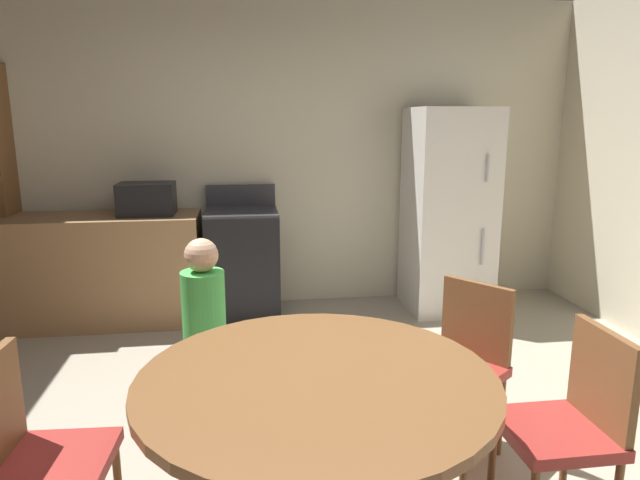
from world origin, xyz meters
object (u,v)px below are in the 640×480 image
at_px(person_child, 205,336).
at_px(dining_table, 317,413).
at_px(refrigerator, 448,211).
at_px(oven_range, 243,263).
at_px(microwave, 147,199).
at_px(chair_west, 32,453).
at_px(chair_northeast, 463,358).
at_px(chair_east, 572,419).

bearing_deg(person_child, dining_table, 0.00).
height_order(refrigerator, person_child, refrigerator).
distance_m(oven_range, microwave, 0.94).
distance_m(microwave, chair_west, 2.79).
xyz_separation_m(refrigerator, person_child, (-1.98, -1.85, -0.30)).
bearing_deg(chair_northeast, chair_west, -20.11).
bearing_deg(chair_east, dining_table, 0.00).
xyz_separation_m(dining_table, chair_east, (1.02, 0.00, -0.11)).
bearing_deg(oven_range, chair_west, -105.51).
bearing_deg(refrigerator, microwave, 178.87).
bearing_deg(dining_table, person_child, 117.11).
bearing_deg(chair_east, person_child, -31.23).
relative_size(chair_east, person_child, 0.80).
relative_size(refrigerator, chair_west, 2.02).
height_order(refrigerator, chair_northeast, refrigerator).
xyz_separation_m(chair_northeast, person_child, (-1.28, 0.28, 0.08)).
bearing_deg(chair_west, chair_east, 1.67).
bearing_deg(dining_table, microwave, 109.96).
distance_m(oven_range, chair_northeast, 2.44).
distance_m(chair_west, chair_northeast, 1.92).
distance_m(dining_table, chair_west, 1.03).
xyz_separation_m(dining_table, person_child, (-0.46, 0.90, -0.03)).
relative_size(oven_range, chair_northeast, 1.26).
xyz_separation_m(microwave, dining_table, (1.02, -2.80, -0.42)).
distance_m(dining_table, chair_east, 1.03).
bearing_deg(dining_table, chair_west, 176.76).
relative_size(dining_table, chair_northeast, 1.51).
xyz_separation_m(refrigerator, chair_northeast, (-0.70, -2.13, -0.38)).
distance_m(microwave, person_child, 2.03).
relative_size(oven_range, refrigerator, 0.62).
relative_size(refrigerator, microwave, 4.00).
bearing_deg(oven_range, microwave, -179.73).
distance_m(chair_east, chair_northeast, 0.65).
bearing_deg(chair_northeast, chair_east, 71.56).
bearing_deg(microwave, refrigerator, -1.13).
relative_size(microwave, chair_west, 0.51).
height_order(dining_table, chair_northeast, chair_northeast).
relative_size(chair_west, chair_east, 1.00).
xyz_separation_m(dining_table, chair_west, (-1.02, 0.06, -0.11)).
bearing_deg(chair_west, refrigerator, 49.82).
bearing_deg(microwave, chair_west, -90.13).
xyz_separation_m(chair_west, person_child, (0.56, 0.84, 0.08)).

